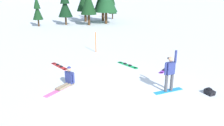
% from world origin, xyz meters
% --- Properties ---
extents(ground_plane, '(800.00, 800.00, 0.00)m').
position_xyz_m(ground_plane, '(0.00, 0.00, 0.00)').
color(ground_plane, white).
extents(snowboarder_foreground, '(1.57, 0.48, 2.02)m').
position_xyz_m(snowboarder_foreground, '(1.76, -0.40, 0.96)').
color(snowboarder_foreground, '#1E8CD8').
rests_on(snowboarder_foreground, ground_plane).
extents(snowboarder_midground, '(1.58, 1.48, 1.01)m').
position_xyz_m(snowboarder_midground, '(-2.87, 1.60, 0.35)').
color(snowboarder_midground, gray).
rests_on(snowboarder_midground, ground_plane).
extents(loose_snowboard_near_left, '(1.07, 1.87, 0.09)m').
position_xyz_m(loose_snowboard_near_left, '(-3.10, 4.85, 0.02)').
color(loose_snowboard_near_left, red).
rests_on(loose_snowboard_near_left, ground_plane).
extents(loose_snowboard_near_right, '(0.99, 1.80, 0.09)m').
position_xyz_m(loose_snowboard_near_right, '(1.20, 3.83, 0.02)').
color(loose_snowboard_near_right, '#19B259').
rests_on(loose_snowboard_near_right, ground_plane).
extents(loose_snowboard_far_spare, '(1.44, 1.25, 0.09)m').
position_xyz_m(loose_snowboard_far_spare, '(3.14, 2.37, 0.02)').
color(loose_snowboard_far_spare, '#993FD8').
rests_on(loose_snowboard_far_spare, ground_plane).
extents(backpack_black, '(0.38, 0.54, 0.28)m').
position_xyz_m(backpack_black, '(3.44, -1.24, 0.13)').
color(backpack_black, black).
rests_on(backpack_black, ground_plane).
extents(trail_marker_pole, '(0.06, 0.06, 1.59)m').
position_xyz_m(trail_marker_pole, '(-0.08, 7.64, 0.80)').
color(trail_marker_pole, orange).
rests_on(trail_marker_pole, ground_plane).
extents(pine_tree_short, '(1.45, 1.45, 4.06)m').
position_xyz_m(pine_tree_short, '(7.26, 27.94, 2.21)').
color(pine_tree_short, '#472D19').
rests_on(pine_tree_short, ground_plane).
extents(pine_tree_tall, '(1.97, 1.97, 5.14)m').
position_xyz_m(pine_tree_tall, '(-1.04, 23.09, 2.80)').
color(pine_tree_tall, '#472D19').
rests_on(pine_tree_tall, ground_plane).
extents(pine_tree_young, '(1.36, 1.36, 4.11)m').
position_xyz_m(pine_tree_young, '(-4.72, 22.73, 2.24)').
color(pine_tree_young, '#472D19').
rests_on(pine_tree_young, ground_plane).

